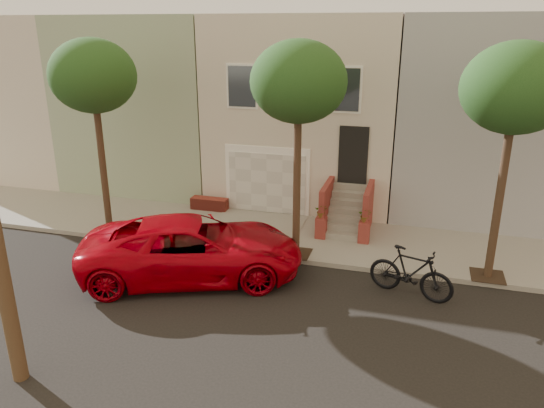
# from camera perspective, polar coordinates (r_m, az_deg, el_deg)

# --- Properties ---
(ground) EXTENTS (90.00, 90.00, 0.00)m
(ground) POSITION_cam_1_polar(r_m,az_deg,el_deg) (12.88, -6.00, -12.50)
(ground) COLOR black
(ground) RESTS_ON ground
(sidewalk) EXTENTS (40.00, 3.70, 0.15)m
(sidewalk) POSITION_cam_1_polar(r_m,az_deg,el_deg) (17.37, 0.56, -3.41)
(sidewalk) COLOR #9A978C
(sidewalk) RESTS_ON ground
(house_row) EXTENTS (33.10, 11.70, 7.00)m
(house_row) POSITION_cam_1_polar(r_m,az_deg,el_deg) (21.94, 4.77, 10.97)
(house_row) COLOR beige
(house_row) RESTS_ON sidewalk
(tree_left) EXTENTS (2.70, 2.57, 6.30)m
(tree_left) POSITION_cam_1_polar(r_m,az_deg,el_deg) (17.15, -19.28, 13.16)
(tree_left) COLOR #2D2116
(tree_left) RESTS_ON sidewalk
(tree_mid) EXTENTS (2.70, 2.57, 6.30)m
(tree_mid) POSITION_cam_1_polar(r_m,az_deg,el_deg) (14.47, 2.97, 13.25)
(tree_mid) COLOR #2D2116
(tree_mid) RESTS_ON sidewalk
(tree_right) EXTENTS (2.70, 2.57, 6.30)m
(tree_right) POSITION_cam_1_polar(r_m,az_deg,el_deg) (14.26, 25.48, 11.39)
(tree_right) COLOR #2D2116
(tree_right) RESTS_ON sidewalk
(pickup_truck) EXTENTS (6.74, 4.83, 1.70)m
(pickup_truck) POSITION_cam_1_polar(r_m,az_deg,el_deg) (14.59, -8.78, -4.88)
(pickup_truck) COLOR #AE000E
(pickup_truck) RESTS_ON ground
(motorcycle) EXTENTS (2.34, 1.28, 1.35)m
(motorcycle) POSITION_cam_1_polar(r_m,az_deg,el_deg) (13.93, 15.18, -7.36)
(motorcycle) COLOR black
(motorcycle) RESTS_ON ground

